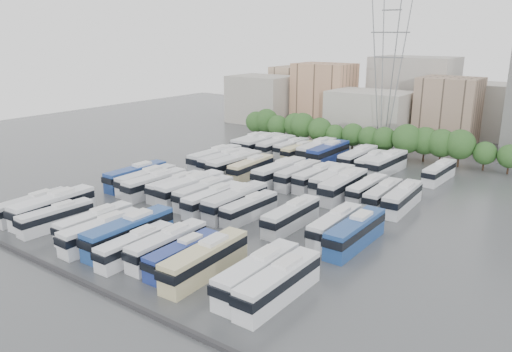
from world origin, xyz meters
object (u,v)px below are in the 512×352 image
Objects in this scene: bus_r0_s4 at (95,223)px; bus_r0_s6 at (129,232)px; bus_r2_s2 at (225,161)px; bus_r2_s6 at (279,172)px; bus_r0_s5 at (103,232)px; bus_r1_s6 at (214,199)px; bus_r1_s10 at (291,216)px; bus_r2_s7 at (298,175)px; bus_r0_s9 at (183,254)px; bus_r3_s13 at (439,172)px; bus_r3_s0 at (251,143)px; bus_r2_s12 at (383,195)px; bus_r1_s3 at (176,186)px; bus_r3_s2 at (276,146)px; bus_r0_s2 at (56,217)px; bus_r0_s8 at (167,245)px; bus_r1_s12 at (335,225)px; bus_r2_s8 at (317,177)px; bus_r0_s7 at (136,246)px; bus_r1_s8 at (249,208)px; bus_r3_s5 at (317,150)px; bus_r3_s1 at (262,144)px; bus_r2_s9 at (333,180)px; bus_r2_s10 at (343,186)px; electricity_pylon at (388,68)px; bus_r0_s0 at (33,206)px; bus_r3_s4 at (300,151)px; bus_r1_s5 at (204,193)px; bus_r2_s13 at (402,198)px; bus_r1_s13 at (355,232)px; bus_r3_s9 at (371,162)px; bus_r0_s12 at (257,274)px; bus_r2_s1 at (215,158)px; bus_r0_s10 at (205,260)px; bus_r1_s7 at (236,201)px; bus_r2_s3 at (235,164)px; bus_r0_s1 at (53,207)px; bus_r1_s2 at (155,184)px; bus_r1_s4 at (191,188)px; bus_r0_s13 at (279,283)px; bus_r3_s3 at (291,148)px.

bus_r0_s6 is (6.81, 0.19, 0.28)m from bus_r0_s4.
bus_r2_s2 is 13.35m from bus_r2_s6.
bus_r1_s6 reaches higher than bus_r0_s5.
bus_r2_s6 reaches higher than bus_r1_s10.
bus_r0_s9 is at bearing -80.45° from bus_r2_s7.
bus_r3_s0 is at bearing -176.44° from bus_r3_s13.
bus_r2_s12 reaches higher than bus_r3_s13.
bus_r1_s3 is 34.77m from bus_r3_s2.
bus_r0_s4 is at bearing 16.83° from bus_r0_s2.
bus_r0_s8 is 22.20m from bus_r1_s12.
bus_r2_s8 is at bearing -131.89° from bus_r3_s13.
bus_r0_s7 is 1.00× the size of bus_r1_s8.
bus_r3_s1 is at bearing -174.49° from bus_r3_s5.
bus_r0_s5 is 55.35m from bus_r3_s2.
bus_r2_s10 is at bearing -35.30° from bus_r2_s9.
electricity_pylon is 80.09m from bus_r0_s0.
bus_r2_s7 is 25.64m from bus_r3_s1.
bus_r0_s5 reaches higher than bus_r3_s4.
bus_r2_s10 is (9.41, -39.08, -16.61)m from electricity_pylon.
bus_r1_s5 reaches higher than bus_r3_s4.
bus_r0_s6 is at bearing -95.63° from bus_r2_s7.
bus_r2_s2 reaches higher than bus_r2_s7.
bus_r0_s5 is 1.07× the size of bus_r3_s4.
bus_r2_s13 is at bearing 37.63° from bus_r0_s0.
bus_r1_s13 is at bearing -46.52° from bus_r3_s2.
bus_r2_s13 is at bearing -29.21° from bus_r3_s4.
bus_r2_s6 is at bearing -0.35° from bus_r2_s2.
bus_r3_s9 is (29.84, 0.08, -0.13)m from bus_r3_s0.
bus_r0_s5 is 0.94× the size of bus_r0_s12.
bus_r1_s5 is at bearing -52.47° from bus_r2_s1.
bus_r0_s10 is 29.48m from bus_r1_s3.
bus_r2_s12 is (-3.39, 17.22, -0.21)m from bus_r1_s13.
bus_r2_s6 reaches higher than bus_r0_s4.
bus_r2_s12 is at bearing 45.96° from bus_r1_s7.
bus_r1_s6 is 20.37m from bus_r2_s3.
bus_r1_s13 is at bearing -56.65° from bus_r2_s9.
bus_r0_s1 is at bearing -179.46° from bus_r0_s12.
bus_r0_s5 is 21.01m from bus_r1_s2.
bus_r0_s6 is 1.14× the size of bus_r3_s9.
bus_r1_s4 is 1.06× the size of bus_r3_s0.
bus_r2_s6 is at bearing 176.83° from bus_r2_s13.
bus_r3_s9 is at bearing 77.58° from bus_r0_s5.
bus_r1_s6 is 1.01× the size of bus_r1_s12.
bus_r0_s13 reaches higher than bus_r0_s4.
bus_r2_s3 is 0.98× the size of bus_r3_s5.
bus_r3_s5 reaches higher than bus_r2_s3.
bus_r0_s9 is 0.80× the size of bus_r2_s1.
bus_r0_s8 is (19.82, 2.28, 0.14)m from bus_r0_s2.
bus_r3_s5 is at bearing -0.75° from bus_r3_s3.
bus_r1_s5 reaches higher than bus_r0_s0.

